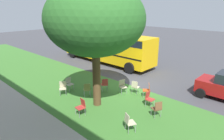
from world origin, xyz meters
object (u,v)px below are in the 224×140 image
(chair_5, at_px, (149,98))
(chair_7, at_px, (63,87))
(chair_3, at_px, (81,106))
(chair_8, at_px, (69,83))
(street_tree, at_px, (95,20))
(chair_2, at_px, (135,86))
(chair_10, at_px, (123,85))
(chair_9, at_px, (157,108))
(chair_6, at_px, (87,89))
(school_bus, at_px, (106,45))
(chair_1, at_px, (105,84))
(chair_0, at_px, (147,89))
(chair_4, at_px, (129,121))

(chair_5, distance_m, chair_7, 5.41)
(chair_3, xyz_separation_m, chair_8, (3.10, -1.42, 0.00))
(street_tree, relative_size, chair_2, 7.50)
(chair_10, bearing_deg, chair_9, 161.50)
(chair_6, relative_size, school_bus, 0.08)
(chair_5, height_order, chair_8, same)
(chair_9, bearing_deg, chair_1, -6.36)
(chair_0, bearing_deg, chair_1, 24.75)
(chair_3, distance_m, school_bus, 10.41)
(chair_4, xyz_separation_m, chair_8, (5.76, -0.87, 0.00))
(street_tree, bearing_deg, chair_4, 165.04)
(chair_3, xyz_separation_m, chair_9, (-2.94, -2.47, 0.00))
(street_tree, height_order, chair_4, street_tree)
(chair_7, height_order, chair_8, same)
(chair_6, xyz_separation_m, school_bus, (4.85, -6.56, 1.24))
(school_bus, bearing_deg, chair_5, 149.05)
(chair_1, xyz_separation_m, chair_8, (1.83, 1.52, 0.00))
(chair_8, xyz_separation_m, chair_9, (-6.04, -1.05, 0.00))
(chair_2, xyz_separation_m, chair_9, (-2.48, 1.51, 0.00))
(street_tree, xyz_separation_m, school_bus, (6.08, -6.85, -2.95))
(chair_0, relative_size, chair_9, 1.00)
(chair_8, height_order, school_bus, school_bus)
(chair_2, height_order, chair_4, same)
(chair_5, relative_size, chair_6, 1.00)
(chair_2, distance_m, chair_3, 4.00)
(chair_3, xyz_separation_m, school_bus, (6.33, -8.18, 1.24))
(chair_7, bearing_deg, chair_10, -132.94)
(street_tree, bearing_deg, chair_3, 100.85)
(street_tree, distance_m, school_bus, 9.62)
(chair_2, height_order, chair_7, same)
(school_bus, bearing_deg, chair_7, 115.33)
(chair_2, relative_size, chair_6, 1.00)
(chair_0, xyz_separation_m, chair_3, (1.28, 4.12, 0.00))
(chair_6, relative_size, chair_7, 1.00)
(chair_4, relative_size, chair_8, 1.00)
(chair_9, bearing_deg, chair_0, -44.80)
(chair_2, xyz_separation_m, chair_6, (1.93, 2.37, 0.00))
(chair_7, xyz_separation_m, chair_10, (-2.59, -2.79, 0.00))
(street_tree, xyz_separation_m, chair_9, (-3.19, -1.14, -4.19))
(chair_2, bearing_deg, school_bus, -31.73)
(chair_3, height_order, chair_9, same)
(chair_4, distance_m, chair_6, 4.27)
(chair_6, bearing_deg, chair_2, -129.27)
(chair_3, bearing_deg, chair_1, -66.57)
(chair_9, bearing_deg, chair_7, 16.72)
(chair_3, bearing_deg, chair_0, -107.30)
(chair_5, distance_m, chair_6, 3.83)
(chair_1, relative_size, chair_6, 1.00)
(chair_8, height_order, chair_10, same)
(chair_6, distance_m, chair_9, 4.50)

